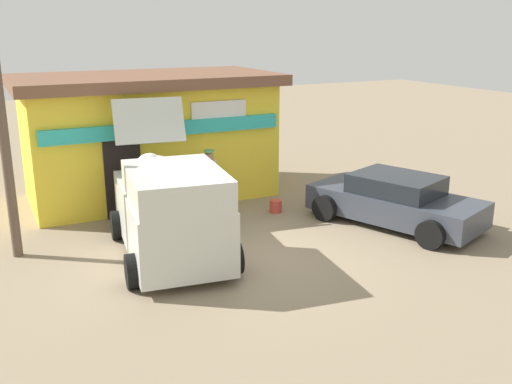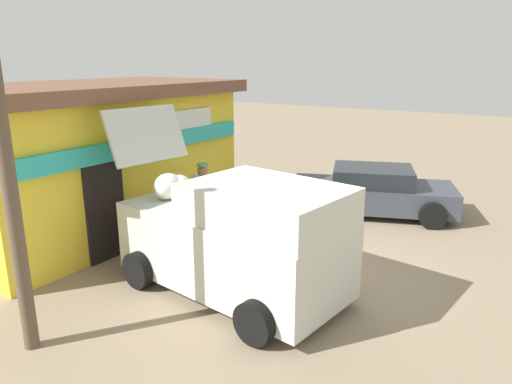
# 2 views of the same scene
# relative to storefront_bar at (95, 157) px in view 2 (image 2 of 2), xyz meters

# --- Properties ---
(ground_plane) EXTENTS (60.00, 60.00, 0.00)m
(ground_plane) POSITION_rel_storefront_bar_xyz_m (0.23, -5.42, -1.71)
(ground_plane) COLOR gray
(storefront_bar) EXTENTS (6.98, 3.91, 3.36)m
(storefront_bar) POSITION_rel_storefront_bar_xyz_m (0.00, 0.00, 0.00)
(storefront_bar) COLOR yellow
(storefront_bar) RESTS_ON ground_plane
(delivery_van) EXTENTS (2.62, 4.55, 3.00)m
(delivery_van) POSITION_rel_storefront_bar_xyz_m (-1.01, -4.61, -0.71)
(delivery_van) COLOR silver
(delivery_van) RESTS_ON ground_plane
(parked_sedan) EXTENTS (3.13, 4.42, 1.22)m
(parked_sedan) POSITION_rel_storefront_bar_xyz_m (4.45, -5.10, -1.13)
(parked_sedan) COLOR #383D47
(parked_sedan) RESTS_ON ground_plane
(vendor_standing) EXTENTS (0.36, 0.57, 1.71)m
(vendor_standing) POSITION_rel_storefront_bar_xyz_m (0.72, -2.55, -0.73)
(vendor_standing) COLOR #726047
(vendor_standing) RESTS_ON ground_plane
(customer_bending) EXTENTS (0.59, 0.76, 1.48)m
(customer_bending) POSITION_rel_storefront_bar_xyz_m (-0.72, -2.64, -0.81)
(customer_bending) COLOR #726047
(customer_bending) RESTS_ON ground_plane
(unloaded_banana_pile) EXTENTS (0.77, 0.72, 0.44)m
(unloaded_banana_pile) POSITION_rel_storefront_bar_xyz_m (-0.53, -1.19, -1.51)
(unloaded_banana_pile) COLOR silver
(unloaded_banana_pile) RESTS_ON ground_plane
(paint_bucket) EXTENTS (0.31, 0.31, 0.32)m
(paint_bucket) POSITION_rel_storefront_bar_xyz_m (2.35, -3.00, -1.55)
(paint_bucket) COLOR #BF3F33
(paint_bucket) RESTS_ON ground_plane
(utility_pole) EXTENTS (0.20, 0.20, 4.17)m
(utility_pole) POSITION_rel_storefront_bar_xyz_m (-3.85, -3.09, 0.37)
(utility_pole) COLOR brown
(utility_pole) RESTS_ON ground_plane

